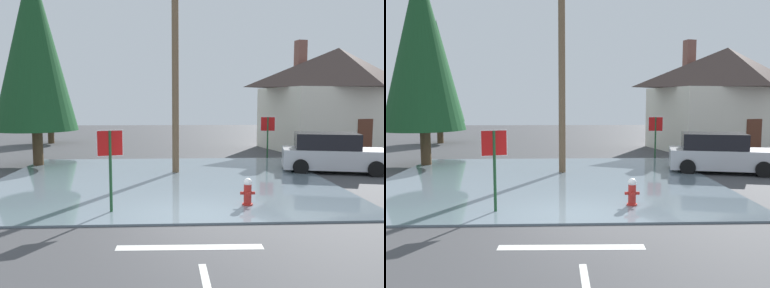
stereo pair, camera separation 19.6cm
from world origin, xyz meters
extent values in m
cube|color=#424244|center=(0.00, 0.00, -0.05)|extent=(80.00, 80.00, 0.10)
cube|color=slate|center=(-0.97, 4.95, 0.03)|extent=(12.45, 10.98, 0.06)
cube|color=silver|center=(-0.23, -2.00, 0.00)|extent=(3.06, 0.37, 0.01)
cylinder|color=#1E4C28|center=(-2.23, 0.60, 1.12)|extent=(0.08, 0.08, 2.24)
cube|color=white|center=(-2.23, 0.60, 1.91)|extent=(0.67, 0.23, 0.70)
cube|color=red|center=(-2.23, 0.60, 1.91)|extent=(0.64, 0.23, 0.66)
cylinder|color=#AD231E|center=(1.57, 1.09, 0.05)|extent=(0.30, 0.30, 0.10)
cylinder|color=#AD231E|center=(1.57, 1.09, 0.38)|extent=(0.22, 0.22, 0.55)
sphere|color=white|center=(1.57, 1.09, 0.72)|extent=(0.24, 0.24, 0.24)
cylinder|color=#AD231E|center=(1.41, 1.09, 0.40)|extent=(0.10, 0.09, 0.09)
cylinder|color=#AD231E|center=(1.73, 1.09, 0.40)|extent=(0.10, 0.09, 0.09)
cylinder|color=#AD231E|center=(1.57, 0.93, 0.40)|extent=(0.11, 0.10, 0.11)
cylinder|color=brown|center=(-0.43, 6.48, 4.22)|extent=(0.28, 0.28, 8.45)
cylinder|color=#1E4C28|center=(4.50, 10.82, 1.09)|extent=(0.08, 0.08, 2.17)
cube|color=white|center=(4.50, 10.82, 1.81)|extent=(0.75, 0.16, 0.76)
cube|color=red|center=(4.50, 10.82, 1.81)|extent=(0.71, 0.16, 0.72)
cube|color=silver|center=(9.86, 14.77, 1.92)|extent=(9.49, 7.14, 3.83)
pyramid|color=#473833|center=(9.86, 14.77, 5.08)|extent=(10.25, 7.71, 2.49)
cube|color=brown|center=(7.58, 15.19, 5.70)|extent=(0.73, 0.73, 2.24)
cube|color=#592D1E|center=(10.49, 12.20, 1.00)|extent=(0.99, 0.30, 2.00)
cube|color=silver|center=(6.35, 6.52, 0.58)|extent=(4.61, 2.78, 0.82)
cube|color=black|center=(6.01, 6.60, 1.33)|extent=(2.88, 2.17, 0.67)
cylinder|color=black|center=(7.98, 7.09, 0.32)|extent=(0.67, 0.36, 0.64)
cylinder|color=black|center=(7.56, 5.29, 0.32)|extent=(0.67, 0.36, 0.64)
cylinder|color=black|center=(5.14, 7.76, 0.32)|extent=(0.67, 0.36, 0.64)
cylinder|color=black|center=(4.71, 5.95, 0.32)|extent=(0.67, 0.36, 0.64)
cylinder|color=#4C3823|center=(-6.81, 8.71, 0.84)|extent=(0.47, 0.47, 1.67)
cone|color=#194723|center=(-6.81, 8.71, 5.49)|extent=(3.72, 3.72, 7.63)
cylinder|color=#4C3823|center=(-9.24, 18.85, 0.78)|extent=(0.43, 0.43, 1.56)
cone|color=#1E5128|center=(-9.24, 18.85, 5.11)|extent=(3.46, 3.46, 7.10)
camera|label=1|loc=(-0.59, -9.93, 3.03)|focal=37.10mm
camera|label=2|loc=(-0.39, -9.94, 3.03)|focal=37.10mm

